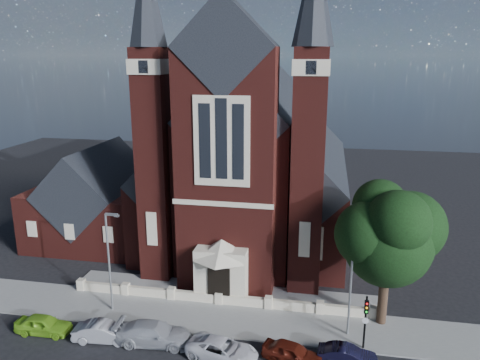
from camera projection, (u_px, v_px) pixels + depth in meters
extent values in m
plane|color=black|center=(239.00, 260.00, 45.69)|extent=(120.00, 120.00, 0.00)
cube|color=gray|center=(213.00, 317.00, 35.73)|extent=(60.00, 5.00, 0.12)
cube|color=gray|center=(225.00, 292.00, 39.52)|extent=(26.00, 3.00, 0.14)
cube|color=beige|center=(219.00, 304.00, 37.63)|extent=(24.00, 0.40, 0.90)
cube|color=#521B16|center=(255.00, 167.00, 53.38)|extent=(10.00, 30.00, 14.00)
cube|color=black|center=(256.00, 106.00, 51.57)|extent=(10.00, 30.20, 10.00)
cube|color=#521B16|center=(190.00, 191.00, 54.55)|extent=(5.00, 26.00, 8.00)
cube|color=#521B16|center=(320.00, 198.00, 51.86)|extent=(5.00, 26.00, 8.00)
cube|color=black|center=(189.00, 158.00, 53.51)|extent=(5.01, 26.20, 5.01)
cube|color=black|center=(322.00, 163.00, 50.83)|extent=(5.01, 26.20, 5.01)
cube|color=#521B16|center=(226.00, 175.00, 37.89)|extent=(8.00, 3.00, 20.00)
cube|color=black|center=(225.00, 47.00, 35.30)|extent=(8.00, 3.20, 8.00)
cube|color=beige|center=(222.00, 142.00, 35.64)|extent=(4.40, 0.15, 7.00)
cube|color=black|center=(221.00, 139.00, 35.52)|extent=(0.90, 0.08, 6.20)
cube|color=beige|center=(222.00, 274.00, 38.01)|extent=(4.20, 2.00, 4.40)
cube|color=black|center=(219.00, 286.00, 37.16)|extent=(1.80, 0.12, 3.20)
cone|color=beige|center=(221.00, 249.00, 37.44)|extent=(4.60, 4.60, 1.60)
cube|color=#521B16|center=(155.00, 169.00, 40.00)|extent=(2.60, 2.60, 20.00)
cube|color=beige|center=(150.00, 66.00, 37.80)|extent=(2.80, 2.80, 1.20)
cube|color=#521B16|center=(308.00, 176.00, 37.67)|extent=(2.60, 2.60, 20.00)
cube|color=beige|center=(312.00, 67.00, 35.48)|extent=(2.80, 2.80, 1.20)
cube|color=#521B16|center=(99.00, 211.00, 50.63)|extent=(12.00, 12.00, 6.00)
cube|color=black|center=(97.00, 185.00, 49.85)|extent=(8.49, 12.20, 8.49)
cylinder|color=black|center=(383.00, 293.00, 34.27)|extent=(0.70, 0.70, 5.00)
sphere|color=black|center=(388.00, 242.00, 33.23)|extent=(6.40, 6.40, 6.40)
sphere|color=black|center=(398.00, 222.00, 31.51)|extent=(4.40, 4.40, 4.40)
cylinder|color=gray|center=(109.00, 264.00, 35.65)|extent=(0.16, 0.16, 8.00)
cube|color=gray|center=(112.00, 214.00, 34.53)|extent=(1.00, 0.15, 0.18)
cube|color=gray|center=(117.00, 216.00, 34.48)|extent=(0.35, 0.22, 0.12)
cylinder|color=gray|center=(351.00, 284.00, 32.43)|extent=(0.16, 0.16, 8.00)
cube|color=gray|center=(362.00, 231.00, 31.31)|extent=(1.00, 0.15, 0.18)
cube|color=gray|center=(368.00, 232.00, 31.25)|extent=(0.35, 0.22, 0.12)
cylinder|color=black|center=(365.00, 323.00, 31.34)|extent=(0.14, 0.14, 4.00)
cube|color=black|center=(367.00, 307.00, 30.86)|extent=(0.28, 0.22, 0.90)
sphere|color=red|center=(367.00, 304.00, 30.66)|extent=(0.14, 0.14, 0.14)
sphere|color=#CC8C0C|center=(367.00, 308.00, 30.74)|extent=(0.14, 0.14, 0.14)
sphere|color=#0C9919|center=(366.00, 312.00, 30.82)|extent=(0.14, 0.14, 0.14)
imported|color=#7BBE26|center=(43.00, 325.00, 33.53)|extent=(4.07, 1.73, 1.37)
imported|color=#929399|center=(104.00, 332.00, 32.63)|extent=(4.33, 1.93, 1.38)
imported|color=#AEB0B6|center=(154.00, 334.00, 32.31)|extent=(5.42, 2.48, 1.54)
imported|color=white|center=(222.00, 350.00, 30.69)|extent=(5.20, 3.26, 1.34)
imported|color=#56180E|center=(292.00, 353.00, 30.34)|extent=(4.27, 2.63, 1.36)
imported|color=black|center=(347.00, 356.00, 30.14)|extent=(3.89, 1.57, 1.26)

